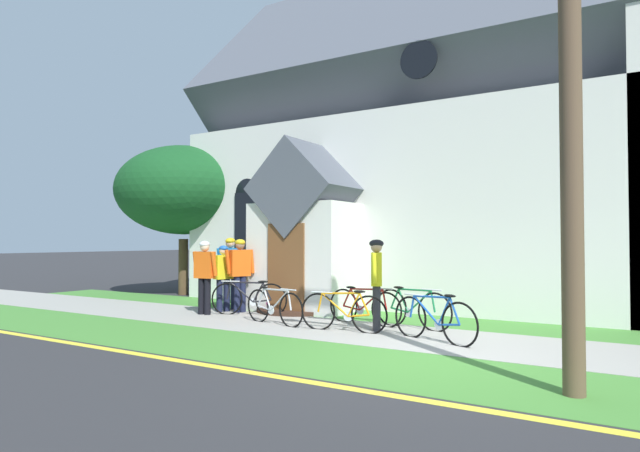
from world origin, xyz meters
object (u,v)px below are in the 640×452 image
Objects in this scene: bicycle_red at (249,298)px; yard_deciduous_tree at (184,191)px; church_sign at (305,262)px; cyclist_in_green_jersey at (223,273)px; cyclist_in_red_jersey at (230,267)px; bicycle_silver at (274,306)px; cyclist_in_blue_jersey at (377,277)px; bicycle_white at (343,312)px; cyclist_in_orange_jersey at (240,269)px; bicycle_blue at (364,306)px; bicycle_black at (434,319)px; bicycle_green at (412,308)px; cyclist_in_yellow_jersey at (205,271)px; utility_pole at (559,7)px.

yard_deciduous_tree is (-4.70, 2.54, 2.89)m from bicycle_red.
church_sign is 5.78m from yard_deciduous_tree.
cyclist_in_red_jersey is (-0.16, 0.43, 0.14)m from cyclist_in_green_jersey.
cyclist_in_blue_jersey is at bearing 11.01° from bicycle_silver.
bicycle_red reaches higher than bicycle_white.
cyclist_in_red_jersey is 1.02× the size of cyclist_in_orange_jersey.
church_sign is 2.01m from cyclist_in_green_jersey.
cyclist_in_green_jersey is at bearing -137.19° from church_sign.
bicycle_blue is (2.27, -1.32, -0.81)m from church_sign.
bicycle_silver is (1.28, -0.80, -0.02)m from bicycle_red.
yard_deciduous_tree is (-9.40, 3.44, 2.89)m from bicycle_black.
church_sign is 3.36m from bicycle_white.
bicycle_green is 1.00× the size of cyclist_in_blue_jersey.
cyclist_in_green_jersey is (-4.74, -0.09, 0.53)m from bicycle_green.
cyclist_in_red_jersey reaches higher than bicycle_white.
cyclist_in_red_jersey is at bearing 176.05° from bicycle_green.
bicycle_white is at bearing 177.24° from bicycle_black.
cyclist_in_orange_jersey is (-4.34, 0.04, 0.64)m from bicycle_green.
cyclist_in_blue_jersey is 1.02× the size of cyclist_in_yellow_jersey.
bicycle_white is 1.63m from bicycle_silver.
bicycle_silver is 2.31m from cyclist_in_yellow_jersey.
church_sign is 2.50m from bicycle_silver.
utility_pole is (6.97, -3.13, 3.95)m from bicycle_red.
cyclist_in_red_jersey is at bearing 174.21° from bicycle_blue.
bicycle_green reaches higher than bicycle_red.
cyclist_in_red_jersey reaches higher than bicycle_red.
bicycle_green is 0.98× the size of bicycle_blue.
church_sign is 1.76m from bicycle_red.
bicycle_green is at bearing 50.55° from cyclist_in_blue_jersey.
bicycle_white is 1.79m from bicycle_black.
bicycle_silver is at bearing 179.17° from bicycle_white.
bicycle_silver is 1.06× the size of cyclist_in_green_jersey.
cyclist_in_green_jersey reaches higher than bicycle_silver.
cyclist_in_yellow_jersey is (-0.04, -0.60, 0.08)m from cyclist_in_green_jersey.
cyclist_in_yellow_jersey reaches higher than bicycle_blue.
cyclist_in_yellow_jersey is at bearing 172.01° from bicycle_silver.
bicycle_green is at bearing 20.99° from bicycle_silver.
yard_deciduous_tree is (-3.82, 2.43, 2.36)m from cyclist_in_green_jersey.
cyclist_in_green_jersey is (-5.58, 1.01, 0.53)m from bicycle_black.
bicycle_green is 0.97× the size of cyclist_in_red_jersey.
cyclist_in_blue_jersey is at bearing -6.50° from bicycle_red.
utility_pole is (3.10, -3.32, 3.95)m from bicycle_green.
bicycle_white is at bearing -13.77° from cyclist_in_green_jersey.
bicycle_silver is 0.99× the size of cyclist_in_yellow_jersey.
cyclist_in_yellow_jersey is at bearing -151.94° from bicycle_red.
bicycle_blue is at bearing -1.65° from cyclist_in_orange_jersey.
bicycle_silver is at bearing -159.01° from bicycle_green.
bicycle_blue is (-1.01, -0.06, -0.02)m from bicycle_green.
bicycle_white is 1.01× the size of bicycle_green.
bicycle_green is 4.96m from cyclist_in_red_jersey.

